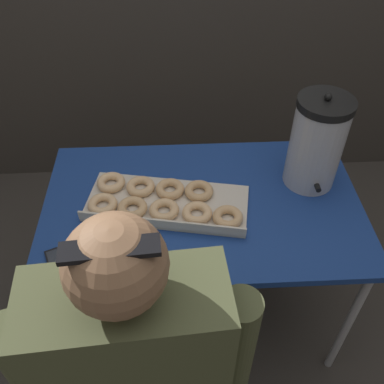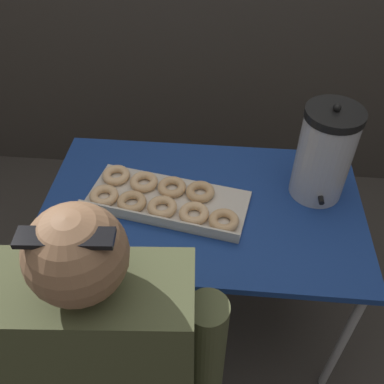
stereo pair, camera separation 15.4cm
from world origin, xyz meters
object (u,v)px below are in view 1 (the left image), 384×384
donut_box (163,202)px  coffee_urn (317,143)px  cell_phone (60,264)px  person_seated (140,382)px

donut_box → coffee_urn: coffee_urn is taller
coffee_urn → cell_phone: 0.99m
coffee_urn → donut_box: bearing=-168.2°
cell_phone → person_seated: person_seated is taller
donut_box → person_seated: bearing=-86.5°
donut_box → cell_phone: (-0.34, -0.25, -0.02)m
donut_box → cell_phone: donut_box is taller
donut_box → cell_phone: 0.42m
cell_phone → person_seated: bearing=-75.1°
coffee_urn → cell_phone: size_ratio=2.50×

